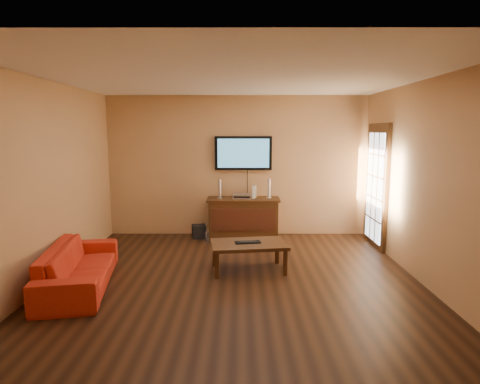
{
  "coord_description": "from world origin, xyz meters",
  "views": [
    {
      "loc": [
        0.07,
        -5.27,
        2.02
      ],
      "look_at": [
        0.06,
        0.8,
        1.1
      ],
      "focal_mm": 30.0,
      "sensor_mm": 36.0,
      "label": 1
    }
  ],
  "objects_px": {
    "sofa": "(79,259)",
    "speaker_right": "(269,189)",
    "media_console": "(243,218)",
    "television": "(243,153)",
    "keyboard": "(248,242)",
    "av_receiver": "(242,196)",
    "game_console": "(254,192)",
    "bottle": "(207,237)",
    "speaker_left": "(220,190)",
    "subwoofer": "(199,231)",
    "coffee_table": "(249,246)"
  },
  "relations": [
    {
      "from": "sofa",
      "to": "speaker_right",
      "type": "bearing_deg",
      "value": -56.54
    },
    {
      "from": "media_console",
      "to": "television",
      "type": "relative_size",
      "value": 1.25
    },
    {
      "from": "media_console",
      "to": "keyboard",
      "type": "distance_m",
      "value": 1.86
    },
    {
      "from": "television",
      "to": "media_console",
      "type": "bearing_deg",
      "value": -90.0
    },
    {
      "from": "av_receiver",
      "to": "game_console",
      "type": "height_order",
      "value": "game_console"
    },
    {
      "from": "media_console",
      "to": "bottle",
      "type": "height_order",
      "value": "media_console"
    },
    {
      "from": "television",
      "to": "game_console",
      "type": "xyz_separation_m",
      "value": [
        0.21,
        -0.18,
        -0.72
      ]
    },
    {
      "from": "sofa",
      "to": "speaker_left",
      "type": "xyz_separation_m",
      "value": [
        1.71,
        2.48,
        0.56
      ]
    },
    {
      "from": "sofa",
      "to": "keyboard",
      "type": "xyz_separation_m",
      "value": [
        2.21,
        0.62,
        0.06
      ]
    },
    {
      "from": "speaker_left",
      "to": "game_console",
      "type": "relative_size",
      "value": 1.5
    },
    {
      "from": "game_console",
      "to": "subwoofer",
      "type": "bearing_deg",
      "value": -163.38
    },
    {
      "from": "television",
      "to": "subwoofer",
      "type": "relative_size",
      "value": 4.46
    },
    {
      "from": "coffee_table",
      "to": "subwoofer",
      "type": "relative_size",
      "value": 4.71
    },
    {
      "from": "coffee_table",
      "to": "game_console",
      "type": "relative_size",
      "value": 4.82
    },
    {
      "from": "media_console",
      "to": "speaker_left",
      "type": "distance_m",
      "value": 0.7
    },
    {
      "from": "television",
      "to": "av_receiver",
      "type": "xyz_separation_m",
      "value": [
        -0.02,
        -0.21,
        -0.8
      ]
    },
    {
      "from": "speaker_left",
      "to": "game_console",
      "type": "bearing_deg",
      "value": 3.99
    },
    {
      "from": "speaker_left",
      "to": "speaker_right",
      "type": "height_order",
      "value": "speaker_right"
    },
    {
      "from": "subwoofer",
      "to": "speaker_right",
      "type": "bearing_deg",
      "value": -10.67
    },
    {
      "from": "coffee_table",
      "to": "bottle",
      "type": "bearing_deg",
      "value": 115.93
    },
    {
      "from": "coffee_table",
      "to": "sofa",
      "type": "distance_m",
      "value": 2.31
    },
    {
      "from": "subwoofer",
      "to": "media_console",
      "type": "bearing_deg",
      "value": -11.5
    },
    {
      "from": "speaker_left",
      "to": "coffee_table",
      "type": "bearing_deg",
      "value": -74.51
    },
    {
      "from": "speaker_right",
      "to": "av_receiver",
      "type": "xyz_separation_m",
      "value": [
        -0.51,
        -0.02,
        -0.13
      ]
    },
    {
      "from": "sofa",
      "to": "bottle",
      "type": "xyz_separation_m",
      "value": [
        1.48,
        2.15,
        -0.27
      ]
    },
    {
      "from": "speaker_right",
      "to": "keyboard",
      "type": "bearing_deg",
      "value": -102.96
    },
    {
      "from": "subwoofer",
      "to": "keyboard",
      "type": "height_order",
      "value": "keyboard"
    },
    {
      "from": "speaker_right",
      "to": "game_console",
      "type": "relative_size",
      "value": 1.53
    },
    {
      "from": "speaker_right",
      "to": "television",
      "type": "bearing_deg",
      "value": 159.57
    },
    {
      "from": "speaker_left",
      "to": "subwoofer",
      "type": "distance_m",
      "value": 0.9
    },
    {
      "from": "av_receiver",
      "to": "speaker_left",
      "type": "bearing_deg",
      "value": -174.35
    },
    {
      "from": "keyboard",
      "to": "television",
      "type": "bearing_deg",
      "value": 91.48
    },
    {
      "from": "speaker_right",
      "to": "keyboard",
      "type": "xyz_separation_m",
      "value": [
        -0.44,
        -1.89,
        -0.5
      ]
    },
    {
      "from": "game_console",
      "to": "bottle",
      "type": "distance_m",
      "value": 1.24
    },
    {
      "from": "speaker_left",
      "to": "game_console",
      "type": "xyz_separation_m",
      "value": [
        0.66,
        0.05,
        -0.05
      ]
    },
    {
      "from": "coffee_table",
      "to": "keyboard",
      "type": "relative_size",
      "value": 2.98
    },
    {
      "from": "media_console",
      "to": "sofa",
      "type": "bearing_deg",
      "value": -131.05
    },
    {
      "from": "sofa",
      "to": "game_console",
      "type": "distance_m",
      "value": 3.5
    },
    {
      "from": "television",
      "to": "subwoofer",
      "type": "bearing_deg",
      "value": -163.42
    },
    {
      "from": "speaker_left",
      "to": "keyboard",
      "type": "distance_m",
      "value": 1.99
    },
    {
      "from": "subwoofer",
      "to": "coffee_table",
      "type": "bearing_deg",
      "value": -77.01
    },
    {
      "from": "media_console",
      "to": "coffee_table",
      "type": "distance_m",
      "value": 1.86
    },
    {
      "from": "game_console",
      "to": "media_console",
      "type": "bearing_deg",
      "value": -155.65
    },
    {
      "from": "game_console",
      "to": "keyboard",
      "type": "distance_m",
      "value": 1.96
    },
    {
      "from": "speaker_left",
      "to": "subwoofer",
      "type": "bearing_deg",
      "value": -175.61
    },
    {
      "from": "television",
      "to": "bottle",
      "type": "distance_m",
      "value": 1.74
    },
    {
      "from": "speaker_left",
      "to": "keyboard",
      "type": "relative_size",
      "value": 0.93
    },
    {
      "from": "av_receiver",
      "to": "subwoofer",
      "type": "relative_size",
      "value": 1.44
    },
    {
      "from": "television",
      "to": "speaker_right",
      "type": "xyz_separation_m",
      "value": [
        0.49,
        -0.18,
        -0.68
      ]
    },
    {
      "from": "media_console",
      "to": "coffee_table",
      "type": "bearing_deg",
      "value": -87.91
    }
  ]
}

